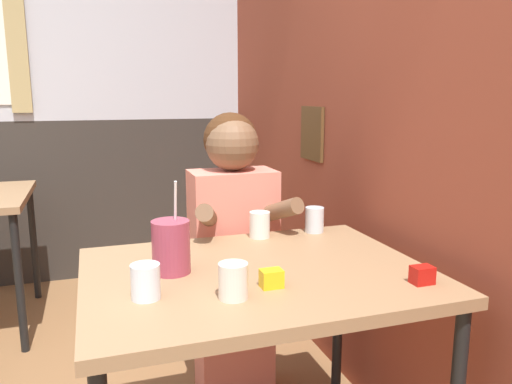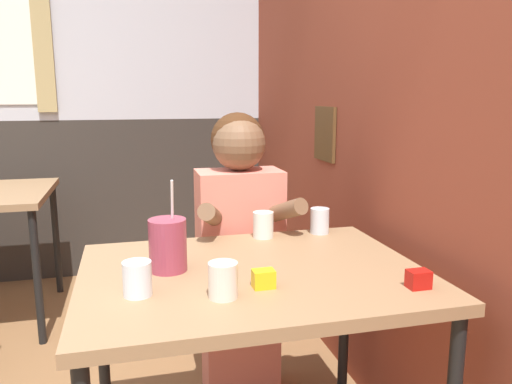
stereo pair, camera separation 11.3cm
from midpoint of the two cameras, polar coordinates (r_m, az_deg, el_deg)
brick_wall_right at (r=2.53m, az=5.52°, el=12.90°), size 0.08×4.51×2.70m
back_wall at (r=3.62m, az=-25.90°, el=11.36°), size 5.83×0.09×2.70m
main_table at (r=1.54m, az=-2.08°, el=-11.32°), size 1.02×0.78×0.75m
person_seated at (r=2.06m, az=-4.21°, el=-6.63°), size 0.42×0.41×1.20m
cocktail_pitcher at (r=1.50m, az=-11.84°, el=-6.16°), size 0.11×0.11×0.28m
glass_near_pitcher at (r=1.34m, az=-14.91°, el=-9.89°), size 0.08×0.08×0.09m
glass_center at (r=1.84m, az=-1.34°, el=-3.77°), size 0.08×0.08×0.10m
glass_far_side at (r=1.31m, az=-5.13°, el=-10.11°), size 0.08×0.08×0.09m
glass_by_brick at (r=1.92m, az=5.02°, el=-3.18°), size 0.07×0.07×0.10m
condiment_ketchup at (r=1.46m, az=16.36°, el=-9.11°), size 0.06×0.04×0.05m
condiment_mustard at (r=1.38m, az=-0.60°, el=-9.89°), size 0.06×0.04×0.05m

